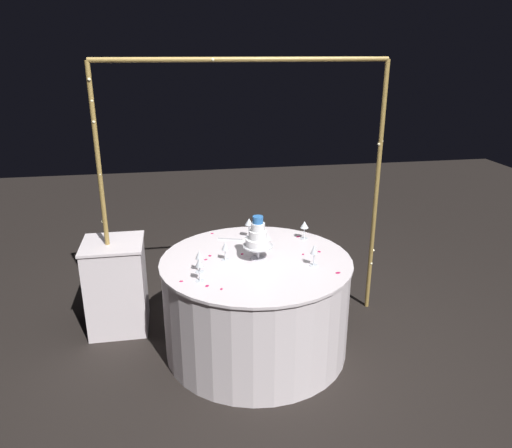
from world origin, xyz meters
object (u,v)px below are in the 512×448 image
at_px(tiered_cake, 258,238).
at_px(cake_knife, 238,239).
at_px(wine_glass_1, 314,251).
at_px(wine_glass_5, 304,225).
at_px(decorative_arch, 246,155).
at_px(wine_glass_3, 199,256).
at_px(wine_glass_0, 199,264).
at_px(wine_glass_2, 225,247).
at_px(side_table, 117,285).
at_px(wine_glass_4, 249,223).
at_px(main_table, 256,305).

relative_size(tiered_cake, cake_knife, 1.15).
bearing_deg(wine_glass_1, wine_glass_5, 82.34).
height_order(decorative_arch, wine_glass_3, decorative_arch).
height_order(wine_glass_0, wine_glass_2, wine_glass_0).
relative_size(side_table, wine_glass_2, 5.33).
height_order(side_table, wine_glass_0, wine_glass_0).
height_order(decorative_arch, tiered_cake, decorative_arch).
bearing_deg(decorative_arch, wine_glass_3, -124.34).
height_order(tiered_cake, wine_glass_0, tiered_cake).
xyz_separation_m(decorative_arch, tiered_cake, (0.02, -0.46, -0.51)).
distance_m(decorative_arch, wine_glass_1, 0.94).
relative_size(decorative_arch, wine_glass_4, 13.72).
xyz_separation_m(wine_glass_0, wine_glass_2, (0.20, 0.31, -0.02)).
bearing_deg(wine_glass_4, tiered_cake, -90.55).
height_order(wine_glass_0, wine_glass_5, wine_glass_0).
relative_size(main_table, side_table, 1.85).
relative_size(decorative_arch, wine_glass_3, 14.08).
distance_m(wine_glass_4, wine_glass_5, 0.45).
bearing_deg(wine_glass_3, tiered_cake, 19.38).
distance_m(decorative_arch, wine_glass_4, 0.55).
distance_m(tiered_cake, wine_glass_1, 0.42).
height_order(main_table, wine_glass_5, wine_glass_5).
relative_size(wine_glass_5, cake_knife, 0.52).
bearing_deg(wine_glass_5, wine_glass_0, -144.71).
bearing_deg(wine_glass_0, wine_glass_3, 86.89).
bearing_deg(tiered_cake, wine_glass_2, 175.33).
relative_size(side_table, wine_glass_4, 4.60).
bearing_deg(tiered_cake, wine_glass_1, -26.19).
xyz_separation_m(main_table, tiered_cake, (0.02, 0.01, 0.54)).
xyz_separation_m(main_table, wine_glass_5, (0.46, 0.34, 0.49)).
distance_m(main_table, side_table, 1.18).
distance_m(wine_glass_5, cake_knife, 0.55).
distance_m(wine_glass_2, wine_glass_4, 0.48).
distance_m(wine_glass_0, wine_glass_4, 0.86).
xyz_separation_m(decorative_arch, cake_knife, (-0.08, -0.06, -0.67)).
height_order(wine_glass_1, cake_knife, wine_glass_1).
distance_m(tiered_cake, cake_knife, 0.44).
bearing_deg(side_table, wine_glass_1, -24.81).
relative_size(tiered_cake, wine_glass_3, 2.06).
relative_size(side_table, tiered_cake, 2.30).
bearing_deg(wine_glass_4, wine_glass_5, -13.61).
distance_m(decorative_arch, wine_glass_5, 0.74).
bearing_deg(side_table, wine_glass_2, -29.06).
distance_m(side_table, tiered_cake, 1.31).
xyz_separation_m(wine_glass_0, wine_glass_4, (0.45, 0.73, 0.00)).
bearing_deg(wine_glass_0, wine_glass_2, 56.64).
bearing_deg(wine_glass_5, wine_glass_4, 166.39).
height_order(wine_glass_5, cake_knife, wine_glass_5).
distance_m(main_table, wine_glass_4, 0.67).
xyz_separation_m(wine_glass_3, cake_knife, (0.34, 0.55, -0.11)).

